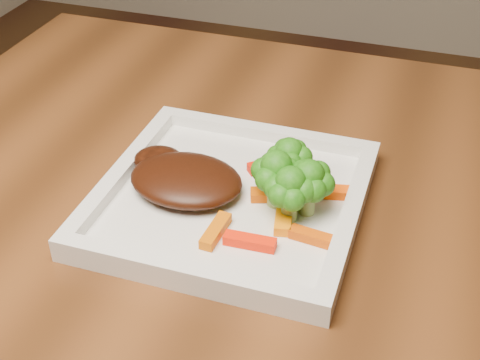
% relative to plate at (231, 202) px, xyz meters
% --- Properties ---
extents(plate, '(0.27, 0.27, 0.01)m').
position_rel_plate_xyz_m(plate, '(0.00, 0.00, 0.00)').
color(plate, white).
rests_on(plate, dining_table).
extents(steak, '(0.13, 0.10, 0.03)m').
position_rel_plate_xyz_m(steak, '(-0.05, -0.00, 0.02)').
color(steak, '#391508').
rests_on(steak, plate).
extents(broccoli_0, '(0.07, 0.07, 0.07)m').
position_rel_plate_xyz_m(broccoli_0, '(0.05, 0.04, 0.04)').
color(broccoli_0, '#305E0F').
rests_on(broccoli_0, plate).
extents(broccoli_1, '(0.08, 0.08, 0.06)m').
position_rel_plate_xyz_m(broccoli_1, '(0.08, 0.00, 0.04)').
color(broccoli_1, '#205B0F').
rests_on(broccoli_1, plate).
extents(broccoli_2, '(0.06, 0.06, 0.06)m').
position_rel_plate_xyz_m(broccoli_2, '(0.07, -0.02, 0.04)').
color(broccoli_2, '#387313').
rests_on(broccoli_2, plate).
extents(broccoli_3, '(0.08, 0.08, 0.06)m').
position_rel_plate_xyz_m(broccoli_3, '(0.05, 0.00, 0.04)').
color(broccoli_3, '#156711').
rests_on(broccoli_3, plate).
extents(carrot_0, '(0.05, 0.02, 0.01)m').
position_rel_plate_xyz_m(carrot_0, '(0.04, -0.07, 0.01)').
color(carrot_0, '#FF2104').
rests_on(carrot_0, plate).
extents(carrot_1, '(0.05, 0.02, 0.01)m').
position_rel_plate_xyz_m(carrot_1, '(0.10, -0.04, 0.01)').
color(carrot_1, '#CF4903').
rests_on(carrot_1, plate).
extents(carrot_2, '(0.02, 0.05, 0.01)m').
position_rel_plate_xyz_m(carrot_2, '(0.01, -0.06, 0.01)').
color(carrot_2, '#D45E03').
rests_on(carrot_2, plate).
extents(carrot_3, '(0.06, 0.03, 0.01)m').
position_rel_plate_xyz_m(carrot_3, '(0.10, 0.04, 0.01)').
color(carrot_3, '#FF4F04').
rests_on(carrot_3, plate).
extents(carrot_4, '(0.05, 0.04, 0.01)m').
position_rel_plate_xyz_m(carrot_4, '(0.02, 0.06, 0.01)').
color(carrot_4, red).
rests_on(carrot_4, plate).
extents(carrot_5, '(0.03, 0.06, 0.01)m').
position_rel_plate_xyz_m(carrot_5, '(0.06, -0.02, 0.01)').
color(carrot_5, orange).
rests_on(carrot_5, plate).
extents(carrot_6, '(0.06, 0.04, 0.01)m').
position_rel_plate_xyz_m(carrot_6, '(0.05, 0.01, 0.01)').
color(carrot_6, '#CC4D03').
rests_on(carrot_6, plate).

